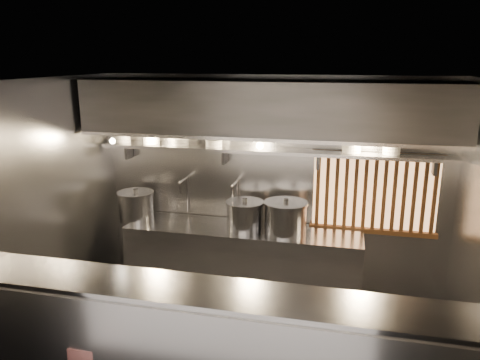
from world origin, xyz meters
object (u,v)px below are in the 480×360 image
at_px(stock_pot_right, 285,217).
at_px(pendant_bulb, 260,146).
at_px(stock_pot_mid, 245,215).
at_px(heat_lamp, 111,136).
at_px(stock_pot_left, 136,206).

bearing_deg(stock_pot_right, pendant_bulb, 163.01).
distance_m(pendant_bulb, stock_pot_right, 0.93).
relative_size(pendant_bulb, stock_pot_mid, 0.31).
relative_size(heat_lamp, stock_pot_right, 0.50).
xyz_separation_m(heat_lamp, stock_pot_left, (0.15, 0.27, -0.97)).
bearing_deg(stock_pot_right, stock_pot_mid, 176.00).
relative_size(pendant_bulb, stock_pot_right, 0.27).
relative_size(pendant_bulb, stock_pot_left, 0.33).
height_order(heat_lamp, stock_pot_right, heat_lamp).
height_order(stock_pot_left, stock_pot_mid, stock_pot_left).
bearing_deg(stock_pot_right, heat_lamp, -173.56).
bearing_deg(pendant_bulb, stock_pot_left, -177.33).
distance_m(stock_pot_mid, stock_pot_right, 0.52).
height_order(stock_pot_left, stock_pot_right, stock_pot_right).
height_order(heat_lamp, pendant_bulb, heat_lamp).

